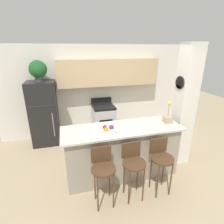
# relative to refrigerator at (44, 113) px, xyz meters

# --- Properties ---
(ground_plane) EXTENTS (14.00, 14.00, 0.00)m
(ground_plane) POSITION_rel_refrigerator_xyz_m (1.55, -1.77, -0.84)
(ground_plane) COLOR tan
(wall_back) EXTENTS (5.60, 0.38, 2.55)m
(wall_back) POSITION_rel_refrigerator_xyz_m (1.66, 0.29, 0.67)
(wall_back) COLOR white
(wall_back) RESTS_ON ground_plane
(pillar_right) EXTENTS (0.38, 0.32, 2.55)m
(pillar_right) POSITION_rel_refrigerator_xyz_m (2.96, -1.63, 0.44)
(pillar_right) COLOR white
(pillar_right) RESTS_ON ground_plane
(counter_bar) EXTENTS (2.26, 0.74, 1.04)m
(counter_bar) POSITION_rel_refrigerator_xyz_m (1.55, -1.77, -0.31)
(counter_bar) COLOR gray
(counter_bar) RESTS_ON ground_plane
(refrigerator) EXTENTS (0.69, 0.64, 1.68)m
(refrigerator) POSITION_rel_refrigerator_xyz_m (0.00, 0.00, 0.00)
(refrigerator) COLOR black
(refrigerator) RESTS_ON ground_plane
(stove_range) EXTENTS (0.61, 0.62, 1.07)m
(stove_range) POSITION_rel_refrigerator_xyz_m (1.59, 0.02, -0.38)
(stove_range) COLOR silver
(stove_range) RESTS_ON ground_plane
(bar_stool_left) EXTENTS (0.39, 0.39, 0.99)m
(bar_stool_left) POSITION_rel_refrigerator_xyz_m (1.04, -2.36, -0.17)
(bar_stool_left) COLOR #4C331E
(bar_stool_left) RESTS_ON ground_plane
(bar_stool_mid) EXTENTS (0.39, 0.39, 0.99)m
(bar_stool_mid) POSITION_rel_refrigerator_xyz_m (1.55, -2.36, -0.17)
(bar_stool_mid) COLOR #4C331E
(bar_stool_mid) RESTS_ON ground_plane
(bar_stool_right) EXTENTS (0.39, 0.39, 0.99)m
(bar_stool_right) POSITION_rel_refrigerator_xyz_m (2.06, -2.36, -0.17)
(bar_stool_right) COLOR #4C331E
(bar_stool_right) RESTS_ON ground_plane
(potted_plant_on_fridge) EXTENTS (0.42, 0.42, 0.50)m
(potted_plant_on_fridge) POSITION_rel_refrigerator_xyz_m (-0.00, 0.00, 1.12)
(potted_plant_on_fridge) COLOR #4C4C51
(potted_plant_on_fridge) RESTS_ON refrigerator
(orchid_vase) EXTENTS (0.15, 0.15, 0.44)m
(orchid_vase) POSITION_rel_refrigerator_xyz_m (2.50, -1.78, 0.30)
(orchid_vase) COLOR tan
(orchid_vase) RESTS_ON counter_bar
(fruit_bowl) EXTENTS (0.30, 0.30, 0.12)m
(fruit_bowl) POSITION_rel_refrigerator_xyz_m (1.25, -1.87, 0.24)
(fruit_bowl) COLOR silver
(fruit_bowl) RESTS_ON counter_bar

